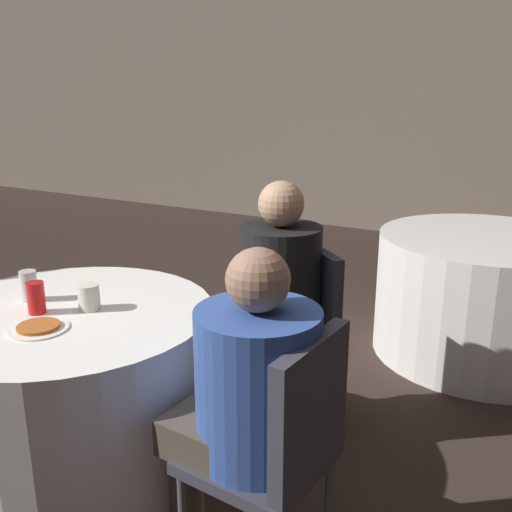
{
  "coord_description": "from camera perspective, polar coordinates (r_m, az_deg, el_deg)",
  "views": [
    {
      "loc": [
        1.38,
        -1.35,
        1.53
      ],
      "look_at": [
        0.21,
        0.77,
        0.82
      ],
      "focal_mm": 40.0,
      "sensor_mm": 36.0,
      "label": 1
    }
  ],
  "objects": [
    {
      "name": "chair_near_east",
      "position": [
        1.8,
        2.73,
        -17.91
      ],
      "size": [
        0.44,
        0.43,
        0.87
      ],
      "rotation": [
        0.0,
        0.0,
        1.48
      ],
      "color": "#383842",
      "rests_on": "ground_plane"
    },
    {
      "name": "person_black_shirt",
      "position": [
        2.48,
        1.05,
        -5.78
      ],
      "size": [
        0.48,
        0.49,
        1.17
      ],
      "rotation": [
        0.0,
        0.0,
        -3.87
      ],
      "color": "#282828",
      "rests_on": "ground_plane"
    },
    {
      "name": "table_far",
      "position": [
        3.63,
        21.77,
        -3.68
      ],
      "size": [
        1.25,
        1.25,
        0.72
      ],
      "color": "white",
      "rests_on": "ground_plane"
    },
    {
      "name": "table_near",
      "position": [
        2.45,
        -17.66,
        -13.08
      ],
      "size": [
        1.12,
        1.12,
        0.72
      ],
      "color": "white",
      "rests_on": "ground_plane"
    },
    {
      "name": "chair_near_northeast",
      "position": [
        2.56,
        4.29,
        -6.95
      ],
      "size": [
        0.56,
        0.56,
        0.87
      ],
      "rotation": [
        0.0,
        0.0,
        -3.87
      ],
      "color": "#383842",
      "rests_on": "ground_plane"
    },
    {
      "name": "pizza_plate_near",
      "position": [
        2.16,
        -20.93,
        -6.69
      ],
      "size": [
        0.21,
        0.21,
        0.02
      ],
      "color": "white",
      "rests_on": "table_near"
    },
    {
      "name": "ground_plane",
      "position": [
        2.47,
        -14.11,
        -22.6
      ],
      "size": [
        16.0,
        16.0,
        0.0
      ],
      "primitive_type": "plane",
      "color": "#332621"
    },
    {
      "name": "cup_near",
      "position": [
        2.27,
        -16.36,
        -3.95
      ],
      "size": [
        0.08,
        0.08,
        0.1
      ],
      "color": "silver",
      "rests_on": "table_near"
    },
    {
      "name": "soda_can_red",
      "position": [
        2.3,
        -21.06,
        -3.88
      ],
      "size": [
        0.07,
        0.07,
        0.12
      ],
      "color": "red",
      "rests_on": "table_near"
    },
    {
      "name": "person_blue_shirt",
      "position": [
        1.84,
        -1.48,
        -15.03
      ],
      "size": [
        0.53,
        0.39,
        1.11
      ],
      "rotation": [
        0.0,
        0.0,
        1.48
      ],
      "color": "#4C4238",
      "rests_on": "ground_plane"
    },
    {
      "name": "wall_back",
      "position": [
        6.29,
        16.75,
        14.51
      ],
      "size": [
        16.0,
        0.06,
        2.8
      ],
      "color": "#7A6B5B",
      "rests_on": "ground_plane"
    },
    {
      "name": "soda_can_silver",
      "position": [
        2.44,
        -21.77,
        -2.77
      ],
      "size": [
        0.07,
        0.07,
        0.12
      ],
      "color": "silver",
      "rests_on": "table_near"
    }
  ]
}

